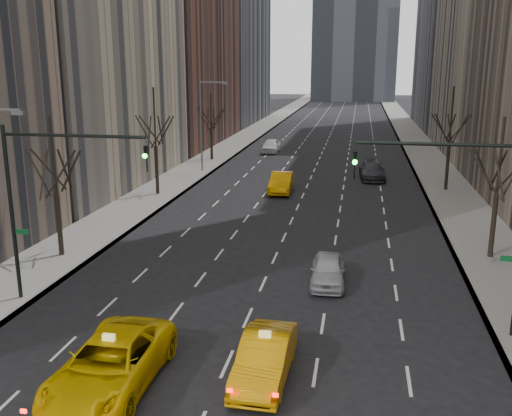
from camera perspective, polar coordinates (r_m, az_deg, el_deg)
The scene contains 16 objects.
sidewalk_left at distance 82.79m, azimuth -1.45°, elevation 6.84°, with size 4.50×320.00×0.15m, color slate.
sidewalk_right at distance 81.48m, azimuth 15.78°, elevation 6.20°, with size 4.50×320.00×0.15m, color slate.
tree_lw_b at distance 33.54m, azimuth -19.33°, elevation 1.38°, with size 3.36×3.50×7.82m.
tree_lw_c at distance 47.80m, azimuth -9.99°, elevation 5.99°, with size 3.36×3.50×8.74m.
tree_lw_d at distance 64.92m, azimuth -4.50°, elevation 7.86°, with size 3.36×3.50×7.36m.
tree_rw_b at distance 34.00m, azimuth 22.91°, elevation 1.23°, with size 3.36×3.50×7.82m.
tree_rw_c at distance 51.40m, azimuth 18.76°, elevation 6.02°, with size 3.36×3.50×8.74m.
traffic_mast_left at distance 26.68m, azimuth -20.46°, elevation 2.03°, with size 6.69×0.39×8.00m.
traffic_mast_right at distance 23.47m, azimuth 21.51°, elevation 0.36°, with size 6.69×0.39×8.00m.
streetlight_far at distance 57.69m, azimuth -5.18°, elevation 9.11°, with size 2.83×0.22×9.00m.
taxi_suv at distance 20.52m, azimuth -14.34°, elevation -14.88°, with size 2.92×6.33×1.76m, color #E4B904.
taxi_sedan at distance 20.49m, azimuth 0.89°, elevation -14.74°, with size 1.66×4.76×1.57m, color orange.
silver_sedan_ahead at distance 28.83m, azimuth 7.20°, elevation -6.19°, with size 1.68×4.17×1.42m, color #A5A8AD.
far_taxi at distance 48.85m, azimuth 2.57°, elevation 2.56°, with size 1.78×5.10×1.68m, color #EE9D05.
far_suv_grey at distance 55.63m, azimuth 11.53°, elevation 3.69°, with size 2.27×5.59×1.62m, color #2F2F34.
far_car_white at distance 71.10m, azimuth 1.51°, elevation 6.24°, with size 1.97×4.89×1.67m, color silver.
Camera 1 is at (4.41, -10.40, 10.71)m, focal length 40.00 mm.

